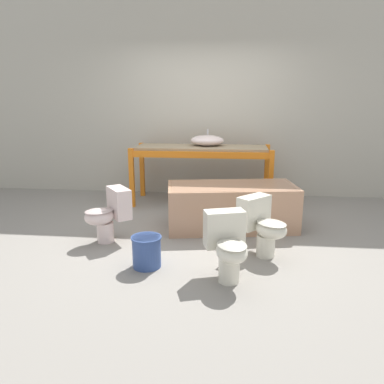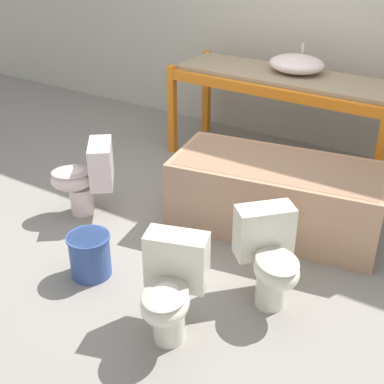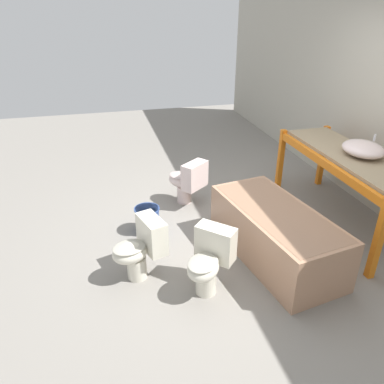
# 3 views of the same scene
# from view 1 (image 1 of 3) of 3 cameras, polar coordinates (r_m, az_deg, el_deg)

# --- Properties ---
(ground_plane) EXTENTS (12.00, 12.00, 0.00)m
(ground_plane) POSITION_cam_1_polar(r_m,az_deg,el_deg) (4.79, 0.26, -5.51)
(ground_plane) COLOR gray
(warehouse_wall_rear) EXTENTS (10.80, 0.08, 3.20)m
(warehouse_wall_rear) POSITION_cam_1_polar(r_m,az_deg,el_deg) (6.32, 1.97, 14.09)
(warehouse_wall_rear) COLOR #B2AD9E
(warehouse_wall_rear) RESTS_ON ground_plane
(shelving_rack) EXTENTS (2.11, 0.74, 0.89)m
(shelving_rack) POSITION_cam_1_polar(r_m,az_deg,el_deg) (5.76, 1.50, 5.72)
(shelving_rack) COLOR orange
(shelving_rack) RESTS_ON ground_plane
(sink_basin) EXTENTS (0.51, 0.43, 0.24)m
(sink_basin) POSITION_cam_1_polar(r_m,az_deg,el_deg) (5.80, 2.32, 7.86)
(sink_basin) COLOR silver
(sink_basin) RESTS_ON shelving_rack
(bathtub_main) EXTENTS (1.68, 0.96, 0.56)m
(bathtub_main) POSITION_cam_1_polar(r_m,az_deg,el_deg) (4.75, 6.03, -1.72)
(bathtub_main) COLOR tan
(bathtub_main) RESTS_ON ground_plane
(toilet_near) EXTENTS (0.45, 0.57, 0.62)m
(toilet_near) POSITION_cam_1_polar(r_m,az_deg,el_deg) (3.41, 5.50, -7.91)
(toilet_near) COLOR silver
(toilet_near) RESTS_ON ground_plane
(toilet_far) EXTENTS (0.59, 0.56, 0.62)m
(toilet_far) POSITION_cam_1_polar(r_m,az_deg,el_deg) (4.38, -12.54, -3.12)
(toilet_far) COLOR silver
(toilet_far) RESTS_ON ground_plane
(toilet_extra) EXTENTS (0.58, 0.58, 0.62)m
(toilet_extra) POSITION_cam_1_polar(r_m,az_deg,el_deg) (3.97, 10.70, -4.84)
(toilet_extra) COLOR silver
(toilet_extra) RESTS_ON ground_plane
(bucket_white) EXTENTS (0.30, 0.30, 0.31)m
(bucket_white) POSITION_cam_1_polar(r_m,az_deg,el_deg) (3.72, -6.93, -8.90)
(bucket_white) COLOR #334C8C
(bucket_white) RESTS_ON ground_plane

